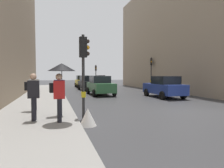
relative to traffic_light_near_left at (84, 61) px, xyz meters
The scene contains 16 objects.
ground_plane 5.76m from the traffic_light_near_left, ahead, with size 120.00×120.00×0.00m, color #38383A.
sidewalk_kerb 6.94m from the traffic_light_near_left, 108.15° to the left, with size 3.42×40.00×0.16m, color gray.
building_facade_right 21.41m from the traffic_light_near_left, 37.01° to the left, with size 12.00×24.95×13.67m, color gray.
traffic_light_near_left is the anchor object (origin of this frame).
traffic_light_mid_street 17.36m from the traffic_light_near_left, 53.08° to the left, with size 0.33×0.45×4.00m.
traffic_light_far_median 23.89m from the traffic_light_near_left, 76.93° to the left, with size 0.24×0.43×3.45m.
car_dark_suv 15.59m from the traffic_light_near_left, 79.66° to the left, with size 2.22×4.30×1.76m.
car_yellow_taxi 21.05m from the traffic_light_near_left, 82.16° to the left, with size 2.07×4.23×1.76m.
car_red_sedan 29.61m from the traffic_light_near_left, 75.65° to the left, with size 2.13×4.26×1.76m.
car_green_estate 10.08m from the traffic_light_near_left, 72.88° to the left, with size 2.09×4.24×1.76m.
car_blue_van 9.75m from the traffic_light_near_left, 38.78° to the left, with size 2.03×4.21×1.76m.
pedestrian_with_umbrella 1.44m from the traffic_light_near_left, 137.54° to the right, with size 1.00×1.00×2.14m.
pedestrian_with_black_backpack 3.07m from the traffic_light_near_left, 140.98° to the left, with size 0.64×0.40×1.77m.
pedestrian_with_grey_backpack 1.67m from the traffic_light_near_left, 165.58° to the left, with size 0.63×0.38×1.77m.
pedestrian_in_dark_coat 2.39m from the traffic_light_near_left, 168.16° to the right, with size 0.41×0.36×1.77m.
warning_sign_triangle 2.42m from the traffic_light_near_left, 91.65° to the right, with size 0.64×0.64×0.65m, color silver.
Camera 1 is at (-6.44, -8.51, 1.89)m, focal length 31.74 mm.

